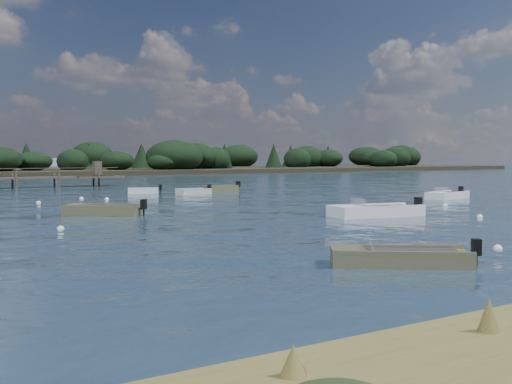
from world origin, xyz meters
TOP-DOWN VIEW (x-y plane):
  - ground at (0.00, 60.00)m, footprint 400.00×400.00m
  - dinghy_extra_b at (5.58, 28.69)m, footprint 3.22×1.56m
  - dinghy_mid_white_b at (19.31, 13.26)m, footprint 4.72×2.62m
  - tender_far_grey_b at (9.48, 30.84)m, footprint 3.56×1.60m
  - dinghy_mid_grey at (-7.49, 14.50)m, footprint 4.16×4.05m
  - dinghy_near_olive at (-5.75, -6.01)m, footprint 4.19×3.65m
  - dinghy_mid_white_a at (4.63, 5.78)m, footprint 5.62×2.77m
  - tender_far_white at (2.50, 32.17)m, footprint 2.92×1.98m
  - buoy_a at (-0.43, -5.55)m, footprint 0.32×0.32m
  - buoy_b at (8.95, 2.38)m, footprint 0.32×0.32m
  - buoy_c at (-11.47, 8.99)m, footprint 0.32×0.32m
  - buoy_d at (13.56, 8.62)m, footprint 0.32×0.32m
  - buoy_e at (-2.81, 26.71)m, footprint 0.32×0.32m
  - buoy_extra_a at (-4.15, 28.51)m, footprint 0.32×0.32m
  - buoy_extra_b at (-8.09, 25.68)m, footprint 0.32×0.32m
  - far_headland at (25.00, 100.00)m, footprint 190.00×40.00m

SIDE VIEW (x-z plane):
  - ground at x=0.00m, z-range 0.00..0.00m
  - buoy_a at x=-0.43m, z-range -0.16..0.16m
  - buoy_b at x=8.95m, z-range -0.16..0.16m
  - buoy_c at x=-11.47m, z-range -0.16..0.16m
  - buoy_d at x=13.56m, z-range -0.16..0.16m
  - buoy_e at x=-2.81m, z-range -0.16..0.16m
  - buoy_extra_a at x=-4.15m, z-range -0.16..0.16m
  - buoy_extra_b at x=-8.09m, z-range -0.16..0.16m
  - dinghy_extra_b at x=5.58m, z-range -0.37..0.65m
  - dinghy_near_olive at x=-5.75m, z-range -0.40..0.68m
  - tender_far_white at x=2.50m, z-range -0.36..0.64m
  - dinghy_mid_white_b at x=19.31m, z-range -0.42..0.73m
  - dinghy_mid_grey at x=-7.49m, z-range -0.42..0.74m
  - dinghy_mid_white_a at x=4.63m, z-range -0.48..0.81m
  - tender_far_grey_b at x=9.48m, z-range -0.43..0.77m
  - far_headland at x=25.00m, z-range -0.94..4.86m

